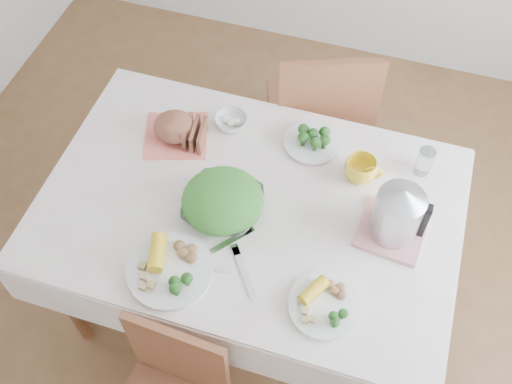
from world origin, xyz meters
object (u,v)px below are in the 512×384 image
(dinner_plate_right, at_px, (324,306))
(salad_bowl, at_px, (223,205))
(dinner_plate_left, at_px, (170,271))
(chair_far, at_px, (317,114))
(electric_kettle, at_px, (398,213))
(yellow_mug, at_px, (361,169))
(dining_table, at_px, (250,256))

(dinner_plate_right, bearing_deg, salad_bowl, 149.47)
(dinner_plate_left, bearing_deg, chair_far, 77.16)
(chair_far, distance_m, electric_kettle, 0.94)
(dinner_plate_left, bearing_deg, dinner_plate_right, 3.49)
(chair_far, xyz_separation_m, electric_kettle, (0.42, -0.73, 0.42))
(dinner_plate_right, height_order, yellow_mug, yellow_mug)
(salad_bowl, bearing_deg, dinner_plate_right, -30.53)
(chair_far, height_order, dinner_plate_right, chair_far)
(dining_table, xyz_separation_m, dinner_plate_left, (-0.17, -0.34, 0.40))
(dining_table, xyz_separation_m, yellow_mug, (0.35, 0.24, 0.43))
(dinner_plate_left, relative_size, electric_kettle, 1.26)
(dinner_plate_left, bearing_deg, dining_table, 63.97)
(chair_far, relative_size, salad_bowl, 3.59)
(electric_kettle, bearing_deg, yellow_mug, 147.13)
(chair_far, distance_m, salad_bowl, 0.90)
(dinner_plate_left, height_order, dinner_plate_right, dinner_plate_left)
(salad_bowl, xyz_separation_m, electric_kettle, (0.59, 0.09, 0.09))
(dinner_plate_right, height_order, electric_kettle, electric_kettle)
(dining_table, distance_m, electric_kettle, 0.72)
(yellow_mug, xyz_separation_m, electric_kettle, (0.16, -0.20, 0.07))
(chair_far, bearing_deg, electric_kettle, 99.02)
(dinner_plate_right, xyz_separation_m, yellow_mug, (0.00, 0.55, 0.04))
(salad_bowl, height_order, dinner_plate_left, salad_bowl)
(chair_far, distance_m, dinner_plate_right, 1.15)
(salad_bowl, height_order, electric_kettle, electric_kettle)
(dinner_plate_right, bearing_deg, electric_kettle, 65.83)
(chair_far, bearing_deg, yellow_mug, 95.64)
(dinner_plate_left, distance_m, dinner_plate_right, 0.52)
(dining_table, relative_size, dinner_plate_right, 5.94)
(salad_bowl, height_order, dinner_plate_right, salad_bowl)
(electric_kettle, bearing_deg, dinner_plate_left, -131.54)
(salad_bowl, relative_size, dinner_plate_right, 1.15)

